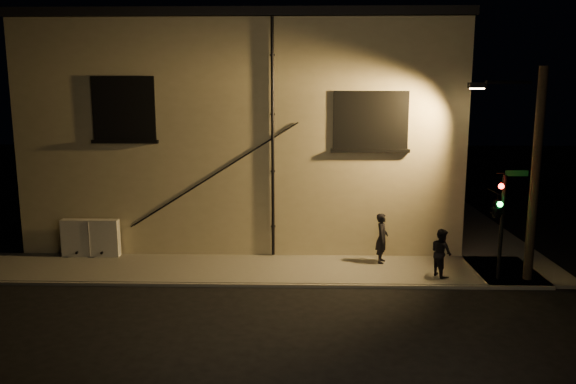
{
  "coord_description": "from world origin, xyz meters",
  "views": [
    {
      "loc": [
        -0.78,
        -16.64,
        6.04
      ],
      "look_at": [
        -1.24,
        1.8,
        2.67
      ],
      "focal_mm": 35.0,
      "sensor_mm": 36.0,
      "label": 1
    }
  ],
  "objects_px": {
    "pedestrian_b": "(441,253)",
    "utility_cabinet": "(91,238)",
    "streetlamp_pole": "(531,170)",
    "pedestrian_a": "(382,238)",
    "traffic_signal": "(498,207)"
  },
  "relations": [
    {
      "from": "traffic_signal",
      "to": "streetlamp_pole",
      "type": "relative_size",
      "value": 0.52
    },
    {
      "from": "pedestrian_a",
      "to": "streetlamp_pole",
      "type": "relative_size",
      "value": 0.26
    },
    {
      "from": "traffic_signal",
      "to": "pedestrian_a",
      "type": "bearing_deg",
      "value": 151.7
    },
    {
      "from": "utility_cabinet",
      "to": "streetlamp_pole",
      "type": "relative_size",
      "value": 0.3
    },
    {
      "from": "traffic_signal",
      "to": "streetlamp_pole",
      "type": "distance_m",
      "value": 1.55
    },
    {
      "from": "pedestrian_a",
      "to": "traffic_signal",
      "type": "height_order",
      "value": "traffic_signal"
    },
    {
      "from": "pedestrian_b",
      "to": "streetlamp_pole",
      "type": "distance_m",
      "value": 3.75
    },
    {
      "from": "pedestrian_b",
      "to": "streetlamp_pole",
      "type": "height_order",
      "value": "streetlamp_pole"
    },
    {
      "from": "pedestrian_a",
      "to": "streetlamp_pole",
      "type": "distance_m",
      "value": 5.26
    },
    {
      "from": "pedestrian_b",
      "to": "traffic_signal",
      "type": "bearing_deg",
      "value": -124.52
    },
    {
      "from": "utility_cabinet",
      "to": "pedestrian_a",
      "type": "distance_m",
      "value": 10.37
    },
    {
      "from": "pedestrian_a",
      "to": "pedestrian_b",
      "type": "bearing_deg",
      "value": -114.79
    },
    {
      "from": "utility_cabinet",
      "to": "traffic_signal",
      "type": "height_order",
      "value": "traffic_signal"
    },
    {
      "from": "pedestrian_b",
      "to": "utility_cabinet",
      "type": "bearing_deg",
      "value": 59.54
    },
    {
      "from": "pedestrian_b",
      "to": "streetlamp_pole",
      "type": "bearing_deg",
      "value": -114.85
    }
  ]
}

